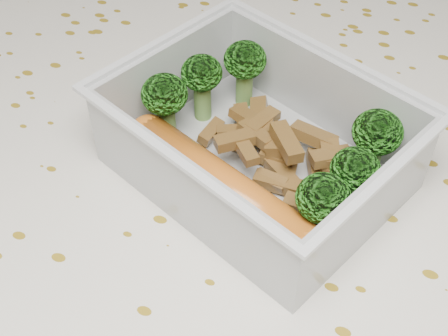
% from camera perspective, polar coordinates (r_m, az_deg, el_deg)
% --- Properties ---
extents(dining_table, '(1.40, 0.90, 0.75)m').
position_cam_1_polar(dining_table, '(0.49, -0.27, -9.96)').
color(dining_table, brown).
rests_on(dining_table, ground).
extents(tablecloth, '(1.46, 0.96, 0.19)m').
position_cam_1_polar(tablecloth, '(0.44, -0.29, -6.34)').
color(tablecloth, silver).
rests_on(tablecloth, dining_table).
extents(lunch_container, '(0.23, 0.21, 0.07)m').
position_cam_1_polar(lunch_container, '(0.42, 3.12, 1.70)').
color(lunch_container, silver).
rests_on(lunch_container, tablecloth).
extents(broccoli_florets, '(0.17, 0.14, 0.05)m').
position_cam_1_polar(broccoli_florets, '(0.41, 4.75, 4.10)').
color(broccoli_florets, '#608C3F').
rests_on(broccoli_florets, lunch_container).
extents(meat_pile, '(0.11, 0.09, 0.03)m').
position_cam_1_polar(meat_pile, '(0.43, 4.86, 1.93)').
color(meat_pile, brown).
rests_on(meat_pile, lunch_container).
extents(sausage, '(0.16, 0.08, 0.03)m').
position_cam_1_polar(sausage, '(0.40, -0.24, -1.68)').
color(sausage, '#C3621A').
rests_on(sausage, lunch_container).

